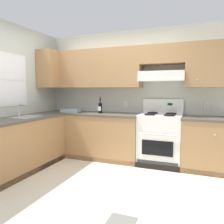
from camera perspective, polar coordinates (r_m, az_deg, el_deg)
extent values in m
plane|color=beige|center=(3.46, -7.03, -17.74)|extent=(7.04, 7.04, 0.00)
cube|color=slate|center=(2.58, 2.30, -26.44)|extent=(0.30, 0.30, 0.01)
cube|color=beige|center=(4.54, 7.73, 4.41)|extent=(4.68, 0.12, 2.55)
cube|color=#A87A4C|center=(4.65, -4.62, 10.95)|extent=(1.97, 0.34, 0.76)
cube|color=#A87A4C|center=(4.20, 24.35, 11.03)|extent=(0.86, 0.34, 0.76)
cube|color=#A87A4C|center=(4.27, 12.94, 14.14)|extent=(0.80, 0.34, 0.34)
cube|color=white|center=(4.19, 12.74, 8.94)|extent=(0.80, 0.46, 0.17)
cube|color=white|center=(3.96, 12.25, 8.05)|extent=(0.80, 0.03, 0.04)
sphere|color=silver|center=(4.47, -5.61, 7.81)|extent=(0.02, 0.02, 0.02)
sphere|color=silver|center=(4.00, 21.04, 7.71)|extent=(0.02, 0.02, 0.02)
cube|color=silver|center=(4.56, 3.52, 2.01)|extent=(0.08, 0.01, 0.12)
cube|color=silver|center=(4.56, 3.50, 2.28)|extent=(0.03, 0.00, 0.03)
cube|color=silver|center=(4.56, 3.50, 1.73)|extent=(0.03, 0.00, 0.03)
cube|color=silver|center=(4.35, 23.06, 1.38)|extent=(0.08, 0.01, 0.12)
cube|color=silver|center=(4.35, 23.08, 1.66)|extent=(0.03, 0.00, 0.03)
cube|color=silver|center=(4.35, 23.05, 1.09)|extent=(0.03, 0.00, 0.03)
cube|color=beige|center=(4.26, -26.22, 3.79)|extent=(0.12, 4.00, 2.55)
cube|color=white|center=(4.22, -25.93, 7.53)|extent=(0.04, 1.00, 0.92)
cube|color=white|center=(4.21, -25.74, 7.54)|extent=(0.01, 0.90, 0.82)
cube|color=white|center=(4.20, -25.71, 7.55)|extent=(0.01, 0.90, 0.02)
cube|color=#A87A4C|center=(4.95, -15.01, 10.46)|extent=(0.34, 0.64, 0.76)
cube|color=#A87A4C|center=(4.61, -5.41, -6.05)|extent=(2.04, 0.61, 0.87)
cube|color=#51493F|center=(4.54, -5.47, -0.42)|extent=(2.06, 0.63, 0.04)
cube|color=#A87A4C|center=(4.15, 22.87, -7.82)|extent=(0.77, 0.61, 0.87)
cube|color=#51493F|center=(4.07, 23.11, -1.57)|extent=(0.80, 0.63, 0.04)
cube|color=black|center=(4.18, 2.64, -12.83)|extent=(3.54, 0.06, 0.09)
sphere|color=silver|center=(4.50, -11.91, -3.29)|extent=(0.03, 0.03, 0.03)
sphere|color=silver|center=(3.80, 24.90, -5.37)|extent=(0.03, 0.03, 0.03)
cube|color=#A87A4C|center=(4.03, -23.14, -8.22)|extent=(0.61, 1.89, 0.87)
cube|color=#51493F|center=(3.95, -23.40, -1.79)|extent=(0.63, 1.91, 0.04)
cube|color=black|center=(3.96, -19.96, -14.25)|extent=(0.06, 1.85, 0.09)
cube|color=#999B9E|center=(4.12, -21.11, -1.19)|extent=(0.40, 0.48, 0.01)
cube|color=#28282B|center=(4.13, -21.07, -2.18)|extent=(0.34, 0.42, 0.14)
cylinder|color=silver|center=(4.21, -22.77, 0.44)|extent=(0.03, 0.03, 0.22)
cylinder|color=silver|center=(4.15, -22.03, 1.78)|extent=(0.16, 0.02, 0.02)
cube|color=white|center=(4.19, 12.21, -7.09)|extent=(0.76, 0.58, 0.91)
cube|color=black|center=(3.93, 11.51, -9.08)|extent=(0.53, 0.01, 0.26)
cylinder|color=silver|center=(3.85, 11.52, -5.70)|extent=(0.65, 0.02, 0.02)
cube|color=#333333|center=(4.01, 11.43, -13.01)|extent=(0.70, 0.01, 0.11)
cube|color=white|center=(4.11, 12.35, -0.77)|extent=(0.76, 0.58, 0.02)
cube|color=white|center=(4.37, 12.93, 1.38)|extent=(0.76, 0.04, 0.29)
cube|color=#053F0C|center=(4.33, 14.65, 1.96)|extent=(0.09, 0.01, 0.04)
cylinder|color=black|center=(4.01, 9.64, -0.62)|extent=(0.19, 0.19, 0.02)
cylinder|color=black|center=(4.01, 9.64, -0.71)|extent=(0.07, 0.07, 0.01)
cylinder|color=black|center=(3.95, 14.48, -0.81)|extent=(0.19, 0.19, 0.02)
cylinder|color=black|center=(3.95, 14.47, -0.90)|extent=(0.07, 0.07, 0.01)
cylinder|color=black|center=(4.28, 10.39, -0.23)|extent=(0.19, 0.19, 0.02)
cylinder|color=black|center=(4.28, 10.39, -0.31)|extent=(0.07, 0.07, 0.01)
cylinder|color=black|center=(4.23, 14.92, -0.40)|extent=(0.19, 0.19, 0.02)
cylinder|color=black|center=(4.23, 14.91, -0.48)|extent=(0.07, 0.07, 0.01)
cylinder|color=white|center=(4.39, 10.18, 1.12)|extent=(0.04, 0.02, 0.04)
cylinder|color=white|center=(4.36, 12.00, 1.06)|extent=(0.04, 0.02, 0.04)
cylinder|color=white|center=(4.34, 13.83, 1.00)|extent=(0.04, 0.02, 0.04)
cylinder|color=white|center=(4.33, 15.67, 0.94)|extent=(0.04, 0.02, 0.04)
cylinder|color=black|center=(4.43, -3.04, 0.95)|extent=(0.08, 0.08, 0.19)
cone|color=black|center=(4.42, -3.05, 2.43)|extent=(0.08, 0.08, 0.04)
cylinder|color=black|center=(4.42, -3.05, 3.25)|extent=(0.03, 0.03, 0.09)
cylinder|color=maroon|center=(4.42, -3.05, 3.70)|extent=(0.03, 0.03, 0.02)
cube|color=silver|center=(4.39, -3.25, 0.86)|extent=(0.07, 0.00, 0.09)
cube|color=#9EADB7|center=(4.70, -10.49, 0.05)|extent=(0.32, 0.16, 0.02)
cube|color=#9EADB7|center=(4.62, -11.10, 0.26)|extent=(0.40, 0.01, 0.07)
cube|color=#9EADB7|center=(4.78, -9.91, 0.46)|extent=(0.40, 0.01, 0.07)
cube|color=#9EADB7|center=(4.80, -12.43, 0.44)|extent=(0.01, 0.17, 0.07)
cube|color=#9EADB7|center=(4.61, -8.47, 0.29)|extent=(0.01, 0.17, 0.07)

